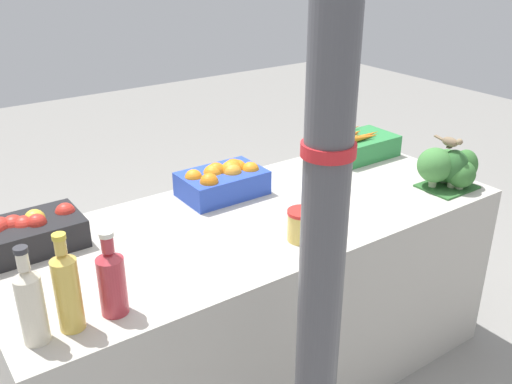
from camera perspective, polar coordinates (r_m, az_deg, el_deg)
ground_plane at (r=2.60m, az=0.00°, el=-17.52°), size 10.00×10.00×0.00m
market_table at (r=2.36m, az=0.00°, el=-10.65°), size 1.96×0.80×0.76m
support_pole at (r=1.30m, az=6.98°, el=-0.59°), size 0.12×0.12×2.38m
apple_crate at (r=2.07m, az=-21.79°, el=-3.73°), size 0.34×0.22×0.13m
orange_crate at (r=2.32m, az=-3.36°, el=1.24°), size 0.34×0.22×0.14m
carrot_crate at (r=2.78m, az=10.33°, el=4.61°), size 0.34×0.22×0.13m
broccoli_pile at (r=2.51m, az=18.75°, el=2.32°), size 0.25×0.21×0.18m
juice_bottle_cloudy at (r=1.59m, az=-21.59°, el=-10.31°), size 0.07×0.07×0.28m
juice_bottle_golden at (r=1.60m, az=-18.35°, el=-9.21°), size 0.07×0.07×0.29m
juice_bottle_ruby at (r=1.64m, az=-14.22°, el=-8.53°), size 0.08×0.08×0.26m
pickle_jar at (r=1.99m, az=4.57°, el=-3.32°), size 0.10×0.10×0.11m
sparrow_bird at (r=2.47m, az=18.92°, el=4.76°), size 0.04×0.14×0.05m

